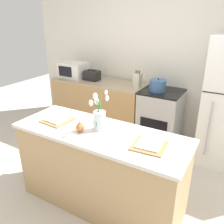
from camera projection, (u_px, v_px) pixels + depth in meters
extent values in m
plane|color=beige|center=(101.00, 202.00, 2.70)|extent=(10.00, 10.00, 0.00)
cube|color=silver|center=(167.00, 57.00, 3.78)|extent=(5.20, 0.08, 2.70)
cube|color=tan|center=(100.00, 170.00, 2.54)|extent=(1.76, 0.62, 0.87)
cube|color=beige|center=(99.00, 133.00, 2.36)|extent=(1.80, 0.66, 0.03)
cube|color=tan|center=(99.00, 106.00, 4.31)|extent=(1.68, 0.60, 0.88)
cube|color=tan|center=(99.00, 82.00, 4.13)|extent=(1.68, 0.60, 0.03)
cube|color=#B2B5B7|center=(160.00, 119.00, 3.76)|extent=(0.60, 0.60, 0.88)
cube|color=black|center=(163.00, 92.00, 3.59)|extent=(0.60, 0.60, 0.02)
cube|color=black|center=(153.00, 128.00, 3.54)|extent=(0.42, 0.01, 0.29)
cylinder|color=#B2B5B7|center=(208.00, 129.00, 3.08)|extent=(0.02, 0.02, 0.76)
cylinder|color=silver|center=(100.00, 121.00, 2.36)|extent=(0.12, 0.12, 0.20)
cylinder|color=#3D8438|center=(101.00, 112.00, 2.32)|extent=(0.13, 0.04, 0.27)
ellipsoid|color=white|center=(107.00, 98.00, 2.25)|extent=(0.04, 0.04, 0.06)
cylinder|color=#3D8438|center=(102.00, 110.00, 2.34)|extent=(0.04, 0.14, 0.29)
ellipsoid|color=white|center=(106.00, 93.00, 2.32)|extent=(0.03, 0.03, 0.05)
cylinder|color=#3D8438|center=(98.00, 114.00, 2.36)|extent=(0.04, 0.02, 0.22)
ellipsoid|color=white|center=(97.00, 101.00, 2.32)|extent=(0.05, 0.05, 0.07)
cylinder|color=#3D8438|center=(96.00, 115.00, 2.33)|extent=(0.08, 0.06, 0.21)
ellipsoid|color=white|center=(91.00, 103.00, 2.28)|extent=(0.04, 0.04, 0.06)
cylinder|color=#3D8438|center=(99.00, 111.00, 2.31)|extent=(0.02, 0.14, 0.30)
ellipsoid|color=white|center=(95.00, 96.00, 2.19)|extent=(0.04, 0.04, 0.07)
ellipsoid|color=#C66B33|center=(80.00, 127.00, 2.33)|extent=(0.08, 0.08, 0.09)
cone|color=#C66B33|center=(80.00, 123.00, 2.31)|extent=(0.04, 0.04, 0.04)
cylinder|color=brown|center=(79.00, 120.00, 2.31)|extent=(0.01, 0.01, 0.02)
cube|color=olive|center=(58.00, 120.00, 2.59)|extent=(0.31, 0.31, 0.01)
cube|color=silver|center=(57.00, 119.00, 2.59)|extent=(0.22, 0.22, 0.01)
cube|color=olive|center=(149.00, 146.00, 2.09)|extent=(0.31, 0.31, 0.01)
cube|color=silver|center=(149.00, 144.00, 2.09)|extent=(0.22, 0.22, 0.01)
cube|color=black|center=(92.00, 75.00, 4.14)|extent=(0.26, 0.18, 0.17)
cube|color=black|center=(90.00, 70.00, 4.13)|extent=(0.05, 0.11, 0.01)
cube|color=black|center=(94.00, 71.00, 4.09)|extent=(0.05, 0.11, 0.01)
cube|color=black|center=(86.00, 73.00, 4.20)|extent=(0.02, 0.02, 0.02)
cylinder|color=#386093|center=(158.00, 86.00, 3.56)|extent=(0.25, 0.25, 0.16)
cylinder|color=#386093|center=(158.00, 80.00, 3.52)|extent=(0.25, 0.25, 0.01)
sphere|color=black|center=(158.00, 79.00, 3.51)|extent=(0.02, 0.02, 0.02)
cube|color=white|center=(74.00, 70.00, 4.33)|extent=(0.48, 0.36, 0.27)
cube|color=black|center=(65.00, 71.00, 4.20)|extent=(0.29, 0.01, 0.18)
cube|color=beige|center=(138.00, 80.00, 3.73)|extent=(0.10, 0.14, 0.22)
cylinder|color=black|center=(136.00, 72.00, 3.69)|extent=(0.01, 0.01, 0.05)
cylinder|color=black|center=(138.00, 72.00, 3.68)|extent=(0.01, 0.01, 0.05)
cylinder|color=black|center=(140.00, 72.00, 3.66)|extent=(0.01, 0.01, 0.05)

